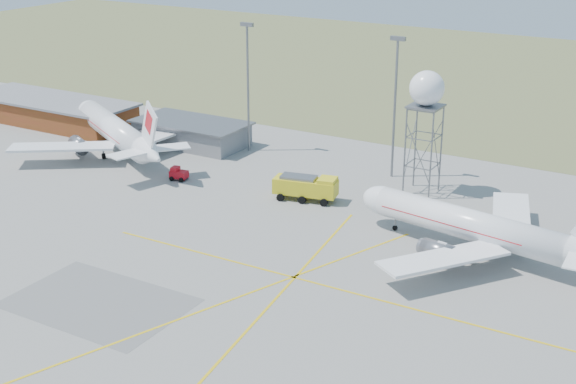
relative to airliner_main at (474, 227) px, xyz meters
The scene contains 10 objects.
grass_strip 94.63m from the airliner_main, 95.35° to the left, with size 400.00×120.00×0.03m, color #5E6F3D.
building_orange 85.37m from the airliner_main, 169.09° to the left, with size 33.00×12.00×4.30m.
building_grey 56.82m from the airliner_main, 161.36° to the left, with size 19.00×10.00×3.90m.
mast_a 49.02m from the airliner_main, 155.30° to the left, with size 2.20×0.50×20.50m.
mast_b 28.93m from the airliner_main, 133.04° to the left, with size 2.20×0.50×20.50m.
airliner_main is the anchor object (origin of this frame).
airliner_far 61.44m from the airliner_main, behind, with size 32.59×30.03×11.94m.
radar_tower 21.41m from the airliner_main, 128.18° to the left, with size 4.72×4.72×17.09m.
fire_truck 25.37m from the airliner_main, 167.90° to the left, with size 9.02×4.87×3.44m.
baggage_tug 45.02m from the airliner_main, behind, with size 2.69×2.32×1.91m.
Camera 1 is at (33.33, -37.56, 39.01)m, focal length 50.00 mm.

